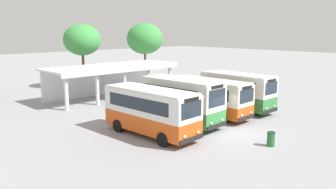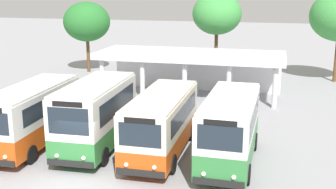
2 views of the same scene
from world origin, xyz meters
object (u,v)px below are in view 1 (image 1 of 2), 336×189
at_px(city_bus_middle_cream, 208,96).
at_px(city_bus_fourth_amber, 237,90).
at_px(city_bus_nearest_orange, 151,110).
at_px(waiting_chair_fourth_seat, 121,93).
at_px(litter_bin_apron, 271,139).
at_px(waiting_chair_second_from_end, 112,94).
at_px(city_bus_second_in_row, 181,100).
at_px(waiting_chair_middle_seat, 117,94).
at_px(waiting_chair_end_by_column, 108,95).

relative_size(city_bus_middle_cream, city_bus_fourth_amber, 1.09).
relative_size(city_bus_nearest_orange, waiting_chair_fourth_seat, 8.47).
bearing_deg(city_bus_middle_cream, litter_bin_apron, -111.97).
bearing_deg(waiting_chair_second_from_end, waiting_chair_fourth_seat, 2.00).
bearing_deg(city_bus_middle_cream, waiting_chair_second_from_end, 98.52).
xyz_separation_m(city_bus_middle_cream, city_bus_fourth_amber, (3.42, -0.43, 0.10)).
relative_size(city_bus_second_in_row, waiting_chair_middle_seat, 7.78).
xyz_separation_m(city_bus_fourth_amber, waiting_chair_end_by_column, (-5.69, 11.69, -1.28)).
relative_size(city_bus_fourth_amber, waiting_chair_second_from_end, 7.91).
relative_size(city_bus_second_in_row, city_bus_middle_cream, 0.90).
distance_m(city_bus_second_in_row, city_bus_fourth_amber, 6.85).
distance_m(city_bus_middle_cream, city_bus_fourth_amber, 3.45).
bearing_deg(waiting_chair_fourth_seat, city_bus_nearest_orange, -117.87).
height_order(waiting_chair_end_by_column, waiting_chair_middle_seat, same).
distance_m(city_bus_second_in_row, waiting_chair_fourth_seat, 11.94).
relative_size(city_bus_second_in_row, city_bus_fourth_amber, 0.98).
relative_size(city_bus_second_in_row, waiting_chair_second_from_end, 7.78).
height_order(waiting_chair_second_from_end, waiting_chair_middle_seat, same).
relative_size(city_bus_nearest_orange, waiting_chair_middle_seat, 8.47).
distance_m(city_bus_nearest_orange, waiting_chair_end_by_column, 12.82).
bearing_deg(waiting_chair_end_by_column, waiting_chair_second_from_end, 0.19).
height_order(city_bus_second_in_row, litter_bin_apron, city_bus_second_in_row).
height_order(waiting_chair_fourth_seat, litter_bin_apron, litter_bin_apron).
distance_m(city_bus_middle_cream, litter_bin_apron, 8.10).
height_order(city_bus_second_in_row, waiting_chair_fourth_seat, city_bus_second_in_row).
bearing_deg(city_bus_nearest_orange, city_bus_second_in_row, 7.49).
xyz_separation_m(city_bus_second_in_row, waiting_chair_second_from_end, (1.73, 11.46, -1.39)).
bearing_deg(waiting_chair_middle_seat, litter_bin_apron, -95.78).
relative_size(city_bus_middle_cream, waiting_chair_second_from_end, 8.62).
bearing_deg(city_bus_middle_cream, city_bus_second_in_row, -176.70).
bearing_deg(waiting_chair_end_by_column, litter_bin_apron, -92.23).
bearing_deg(waiting_chair_middle_seat, city_bus_middle_cream, -84.39).
height_order(city_bus_fourth_amber, waiting_chair_end_by_column, city_bus_fourth_amber).
distance_m(city_bus_middle_cream, waiting_chair_second_from_end, 11.45).
height_order(city_bus_fourth_amber, waiting_chair_middle_seat, city_bus_fourth_amber).
relative_size(waiting_chair_fourth_seat, litter_bin_apron, 0.96).
height_order(city_bus_nearest_orange, waiting_chair_middle_seat, city_bus_nearest_orange).
bearing_deg(city_bus_second_in_row, waiting_chair_middle_seat, 78.57).
relative_size(city_bus_nearest_orange, waiting_chair_second_from_end, 8.47).
height_order(city_bus_second_in_row, waiting_chair_middle_seat, city_bus_second_in_row).
bearing_deg(litter_bin_apron, city_bus_second_in_row, 93.36).
distance_m(waiting_chair_end_by_column, waiting_chair_fourth_seat, 1.74).
bearing_deg(waiting_chair_end_by_column, city_bus_fourth_amber, -64.04).
xyz_separation_m(city_bus_middle_cream, waiting_chair_end_by_column, (-2.27, 11.26, -1.18)).
distance_m(city_bus_nearest_orange, city_bus_fourth_amber, 10.27).
relative_size(city_bus_second_in_row, waiting_chair_end_by_column, 7.78).
xyz_separation_m(city_bus_second_in_row, city_bus_middle_cream, (3.42, 0.20, -0.21)).
bearing_deg(waiting_chair_end_by_column, waiting_chair_fourth_seat, 1.40).
bearing_deg(litter_bin_apron, city_bus_nearest_orange, 119.57).
height_order(city_bus_middle_cream, waiting_chair_middle_seat, city_bus_middle_cream).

